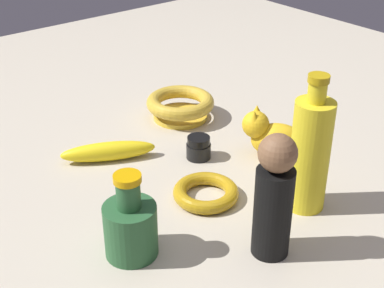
# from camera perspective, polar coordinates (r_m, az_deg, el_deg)

# --- Properties ---
(ground) EXTENTS (2.00, 2.00, 0.00)m
(ground) POSITION_cam_1_polar(r_m,az_deg,el_deg) (0.98, -0.00, -4.09)
(ground) COLOR #BCB29E
(banana) EXTENTS (0.11, 0.17, 0.04)m
(banana) POSITION_cam_1_polar(r_m,az_deg,el_deg) (1.05, -8.59, -0.75)
(banana) COLOR yellow
(banana) RESTS_ON ground
(bottle_tall) EXTENTS (0.06, 0.06, 0.23)m
(bottle_tall) POSITION_cam_1_polar(r_m,az_deg,el_deg) (0.89, 12.02, -0.91)
(bottle_tall) COLOR yellow
(bottle_tall) RESTS_ON ground
(bowl) EXTENTS (0.15, 0.15, 0.05)m
(bowl) POSITION_cam_1_polar(r_m,az_deg,el_deg) (1.19, -1.20, 4.03)
(bowl) COLOR gold
(bowl) RESTS_ON ground
(bottle_short) EXTENTS (0.08, 0.08, 0.13)m
(bottle_short) POSITION_cam_1_polar(r_m,az_deg,el_deg) (0.80, -6.34, -8.33)
(bottle_short) COLOR #275830
(bottle_short) RESTS_ON ground
(cat_figurine) EXTENTS (0.12, 0.11, 0.10)m
(cat_figurine) POSITION_cam_1_polar(r_m,az_deg,el_deg) (1.05, 8.22, 0.83)
(cat_figurine) COLOR gold
(cat_figurine) RESTS_ON ground
(person_figure_adult) EXTENTS (0.07, 0.07, 0.19)m
(person_figure_adult) POSITION_cam_1_polar(r_m,az_deg,el_deg) (0.78, 8.41, -5.40)
(person_figure_adult) COLOR black
(person_figure_adult) RESTS_ON ground
(bangle) EXTENTS (0.11, 0.11, 0.02)m
(bangle) POSITION_cam_1_polar(r_m,az_deg,el_deg) (0.93, 1.43, -5.00)
(bangle) COLOR #B48815
(bangle) RESTS_ON ground
(nail_polish_jar) EXTENTS (0.05, 0.05, 0.04)m
(nail_polish_jar) POSITION_cam_1_polar(r_m,az_deg,el_deg) (1.04, 0.68, -0.37)
(nail_polish_jar) COLOR black
(nail_polish_jar) RESTS_ON ground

